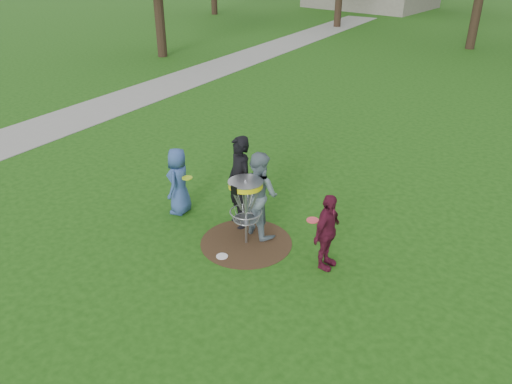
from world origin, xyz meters
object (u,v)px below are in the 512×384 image
Objects in this scene: player_black at (240,182)px; player_grey at (259,194)px; player_blue at (179,181)px; player_maroon at (327,232)px; disc_golf_basket at (246,197)px.

player_black reaches higher than player_grey.
player_blue is 1.01× the size of player_maroon.
player_grey is (1.85, 0.43, 0.14)m from player_blue.
player_maroon is at bearing 11.38° from disc_golf_basket.
player_blue is at bearing 89.65° from player_maroon.
player_black is at bearing 83.00° from player_blue.
player_black is 1.33× the size of player_maroon.
disc_golf_basket is (0.06, -0.46, 0.14)m from player_grey.
disc_golf_basket is (-1.60, -0.32, 0.29)m from player_maroon.
player_black is at bearing 12.32° from player_grey.
player_maroon is (1.66, -0.14, -0.15)m from player_grey.
player_black reaches higher than player_blue.
player_maroon is 1.66m from disc_golf_basket.
player_blue is 1.43m from player_black.
player_blue is 1.93m from disc_golf_basket.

